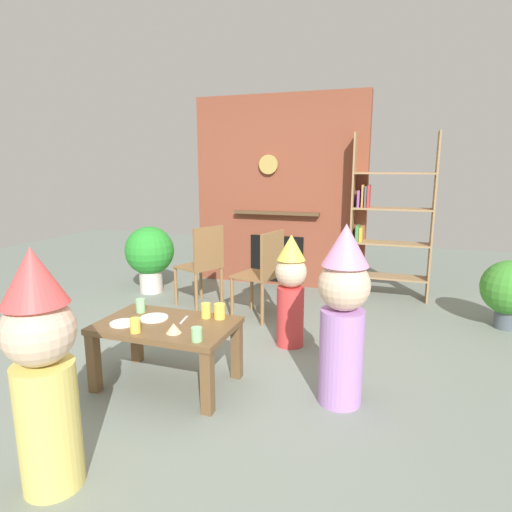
{
  "coord_description": "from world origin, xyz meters",
  "views": [
    {
      "loc": [
        1.22,
        -2.74,
        1.51
      ],
      "look_at": [
        0.15,
        0.4,
        0.83
      ],
      "focal_mm": 30.04,
      "sensor_mm": 36.0,
      "label": 1
    }
  ],
  "objects": [
    {
      "name": "dining_chair_middle",
      "position": [
        -0.04,
        1.23,
        0.51
      ],
      "size": [
        0.49,
        0.49,
        0.9
      ],
      "rotation": [
        0.0,
        0.0,
        2.89
      ],
      "color": "olive",
      "rests_on": "ground_plane"
    },
    {
      "name": "paper_cup_near_left",
      "position": [
        0.07,
        -0.5,
        0.5
      ],
      "size": [
        0.07,
        0.07,
        0.09
      ],
      "primitive_type": "cylinder",
      "color": "#8CD18C",
      "rests_on": "coffee_table"
    },
    {
      "name": "birthday_cake_slice",
      "position": [
        -0.13,
        -0.43,
        0.49
      ],
      "size": [
        0.1,
        0.1,
        0.06
      ],
      "primitive_type": "cone",
      "color": "#EAC68C",
      "rests_on": "coffee_table"
    },
    {
      "name": "paper_plate_front",
      "position": [
        -0.4,
        -0.24,
        0.46
      ],
      "size": [
        0.2,
        0.2,
        0.01
      ],
      "primitive_type": "cylinder",
      "color": "white",
      "rests_on": "coffee_table"
    },
    {
      "name": "bookshelf",
      "position": [
        1.05,
        2.4,
        0.89
      ],
      "size": [
        0.9,
        0.28,
        1.9
      ],
      "color": "#9E7A51",
      "rests_on": "ground_plane"
    },
    {
      "name": "paper_cup_far_right",
      "position": [
        -0.37,
        -0.5,
        0.51
      ],
      "size": [
        0.07,
        0.07,
        0.1
      ],
      "primitive_type": "cylinder",
      "color": "#F2CC4C",
      "rests_on": "coffee_table"
    },
    {
      "name": "ground_plane",
      "position": [
        0.0,
        0.0,
        0.0
      ],
      "size": [
        12.0,
        12.0,
        0.0
      ],
      "primitive_type": "plane",
      "color": "gray"
    },
    {
      "name": "potted_plant_short",
      "position": [
        -1.66,
        1.69,
        0.48
      ],
      "size": [
        0.59,
        0.59,
        0.82
      ],
      "color": "beige",
      "rests_on": "ground_plane"
    },
    {
      "name": "child_in_pink",
      "position": [
        0.91,
        -0.13,
        0.62
      ],
      "size": [
        0.33,
        0.33,
        1.18
      ],
      "rotation": [
        0.0,
        0.0,
        -3.01
      ],
      "color": "#B27FCC",
      "rests_on": "ground_plane"
    },
    {
      "name": "table_fork",
      "position": [
        -0.19,
        -0.19,
        0.46
      ],
      "size": [
        0.04,
        0.15,
        0.01
      ],
      "primitive_type": "cube",
      "rotation": [
        0.0,
        0.0,
        1.74
      ],
      "color": "silver",
      "rests_on": "coffee_table"
    },
    {
      "name": "paper_cup_far_left",
      "position": [
        -0.57,
        -0.15,
        0.51
      ],
      "size": [
        0.07,
        0.07,
        0.1
      ],
      "primitive_type": "cylinder",
      "color": "#8CD18C",
      "rests_on": "coffee_table"
    },
    {
      "name": "paper_cup_near_right",
      "position": [
        -0.06,
        -0.1,
        0.51
      ],
      "size": [
        0.07,
        0.07,
        0.11
      ],
      "primitive_type": "cylinder",
      "color": "#F2CC4C",
      "rests_on": "coffee_table"
    },
    {
      "name": "coffee_table",
      "position": [
        -0.28,
        -0.28,
        0.38
      ],
      "size": [
        0.94,
        0.59,
        0.46
      ],
      "color": "brown",
      "rests_on": "ground_plane"
    },
    {
      "name": "paper_plate_rear",
      "position": [
        -0.55,
        -0.4,
        0.46
      ],
      "size": [
        0.17,
        0.17,
        0.01
      ],
      "primitive_type": "cylinder",
      "color": "white",
      "rests_on": "coffee_table"
    },
    {
      "name": "paper_cup_center",
      "position": [
        0.04,
        -0.08,
        0.51
      ],
      "size": [
        0.08,
        0.08,
        0.11
      ],
      "primitive_type": "cylinder",
      "color": "#F2CC4C",
      "rests_on": "coffee_table"
    },
    {
      "name": "child_by_the_chairs",
      "position": [
        0.37,
        0.66,
        0.51
      ],
      "size": [
        0.27,
        0.27,
        0.97
      ],
      "rotation": [
        0.0,
        0.0,
        -2.17
      ],
      "color": "#D13838",
      "rests_on": "ground_plane"
    },
    {
      "name": "dining_chair_left",
      "position": [
        -0.79,
        1.38,
        0.51
      ],
      "size": [
        0.53,
        0.53,
        0.9
      ],
      "rotation": [
        0.0,
        0.0,
        2.72
      ],
      "color": "olive",
      "rests_on": "ground_plane"
    },
    {
      "name": "potted_plant_tall",
      "position": [
        2.23,
        1.72,
        0.38
      ],
      "size": [
        0.52,
        0.52,
        0.66
      ],
      "color": "#4C5660",
      "rests_on": "ground_plane"
    },
    {
      "name": "brick_fireplace_feature",
      "position": [
        -0.28,
        2.6,
        1.19
      ],
      "size": [
        2.2,
        0.28,
        2.4
      ],
      "color": "brown",
      "rests_on": "ground_plane"
    },
    {
      "name": "child_with_cone_hat",
      "position": [
        -0.3,
        -1.33,
        0.62
      ],
      "size": [
        0.33,
        0.33,
        1.18
      ],
      "rotation": [
        0.0,
        0.0,
        1.55
      ],
      "color": "#E0CC66",
      "rests_on": "ground_plane"
    }
  ]
}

